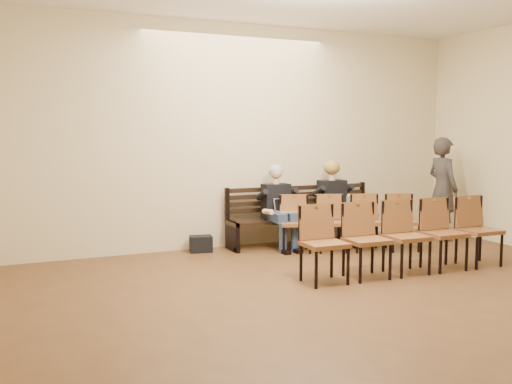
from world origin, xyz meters
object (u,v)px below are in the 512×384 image
bench (304,230)px  chair_row_front (349,223)px  seated_man (279,208)px  chair_row_back (407,237)px  passerby (443,181)px  bag (201,244)px  water_bottle (349,210)px  laptop (287,214)px  seated_woman (335,205)px

bench → chair_row_front: bearing=-64.8°
seated_man → chair_row_back: 2.27m
bench → passerby: size_ratio=1.31×
bag → passerby: 4.20m
water_bottle → chair_row_front: (-0.22, -0.36, -0.14)m
water_bottle → chair_row_front: bearing=-121.5°
bag → chair_row_back: bearing=-49.8°
bench → water_bottle: (0.58, -0.41, 0.35)m
laptop → water_bottle: water_bottle is taller
seated_woman → bag: bearing=174.4°
seated_woman → bench: bearing=166.5°
laptop → chair_row_back: (0.73, -1.93, -0.09)m
chair_row_front → bench: bearing=135.1°
passerby → chair_row_back: size_ratio=0.69×
laptop → water_bottle: (1.06, -0.08, 0.01)m
bag → passerby: passerby is taller
laptop → chair_row_back: chair_row_back is taller
bag → laptop: bearing=-18.7°
seated_woman → chair_row_back: (-0.25, -2.13, -0.16)m
water_bottle → chair_row_back: (-0.33, -1.84, -0.10)m
bench → seated_woman: seated_woman is taller
seated_man → chair_row_front: size_ratio=0.60×
seated_woman → laptop: size_ratio=4.09×
bag → seated_woman: bearing=-5.6°
passerby → chair_row_front: size_ratio=0.94×
seated_woman → passerby: (1.82, -0.48, 0.36)m
passerby → chair_row_front: (-1.96, -0.16, -0.56)m
seated_woman → seated_man: bearing=180.0°
laptop → passerby: (2.80, -0.28, 0.43)m
bench → chair_row_back: chair_row_back is taller
water_bottle → laptop: bearing=175.5°
seated_man → passerby: size_ratio=0.63×
laptop → chair_row_front: 0.96m
water_bottle → chair_row_front: chair_row_front is taller
bag → passerby: (4.05, -0.70, 0.87)m
bench → laptop: bearing=-146.3°
seated_woman → water_bottle: bearing=-74.5°
passerby → seated_man: bearing=81.3°
bench → water_bottle: 0.79m
seated_man → chair_row_front: 1.11m
seated_man → bag: size_ratio=3.79×
bench → seated_man: 0.68m
seated_woman → water_bottle: size_ratio=5.06×
seated_man → water_bottle: bearing=-14.5°
passerby → chair_row_back: (-2.07, -1.65, -0.52)m
bench → seated_man: (-0.53, -0.12, 0.41)m
seated_man → chair_row_back: (0.78, -2.13, -0.16)m
laptop → chair_row_front: bearing=-28.4°
chair_row_back → bench: bearing=97.9°
bag → chair_row_back: (1.98, -2.35, 0.35)m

